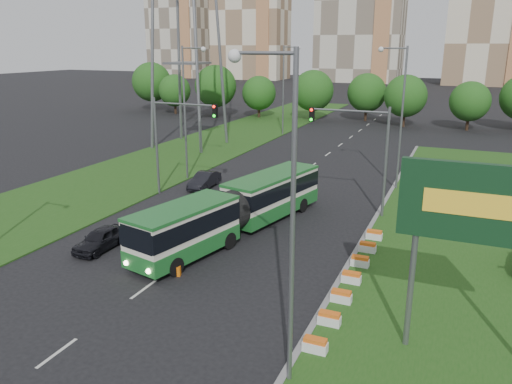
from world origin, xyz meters
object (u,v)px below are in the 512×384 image
at_px(articulated_bus, 234,209).
at_px(shopping_trolley, 178,271).
at_px(traffic_mast_median, 364,143).
at_px(car_left_far, 204,180).
at_px(traffic_mast_left, 173,132).
at_px(pedestrian, 174,253).
at_px(car_left_near, 101,239).
at_px(billboard, 483,213).

xyz_separation_m(articulated_bus, shopping_trolley, (-0.10, -7.03, -1.44)).
bearing_deg(traffic_mast_median, articulated_bus, -134.79).
height_order(car_left_far, shopping_trolley, car_left_far).
relative_size(traffic_mast_left, pedestrian, 4.79).
height_order(traffic_mast_left, car_left_far, traffic_mast_left).
bearing_deg(pedestrian, traffic_mast_left, 36.51).
distance_m(traffic_mast_left, articulated_bus, 10.81).
xyz_separation_m(car_left_near, car_left_far, (-0.76, 14.55, 0.01)).
bearing_deg(car_left_near, billboard, -8.96).
bearing_deg(car_left_near, car_left_far, 93.35).
relative_size(car_left_near, shopping_trolley, 7.22).
height_order(traffic_mast_median, shopping_trolley, traffic_mast_median).
bearing_deg(articulated_bus, shopping_trolley, -77.81).
height_order(traffic_mast_median, articulated_bus, traffic_mast_median).
xyz_separation_m(traffic_mast_left, shopping_trolley, (8.16, -12.98, -5.08)).
bearing_deg(car_left_far, pedestrian, -70.50).
xyz_separation_m(car_left_near, shopping_trolley, (6.28, -1.38, -0.40)).
bearing_deg(articulated_bus, billboard, -19.22).
relative_size(billboard, car_left_near, 2.02).
distance_m(traffic_mast_median, car_left_near, 18.89).
bearing_deg(car_left_far, car_left_near, -90.20).
height_order(car_left_near, pedestrian, pedestrian).
xyz_separation_m(car_left_far, pedestrian, (6.25, -14.94, 0.15)).
height_order(pedestrian, shopping_trolley, pedestrian).
distance_m(traffic_mast_left, car_left_far, 5.62).
bearing_deg(car_left_far, traffic_mast_median, -11.07).
height_order(articulated_bus, shopping_trolley, articulated_bus).
relative_size(billboard, car_left_far, 1.92).
height_order(traffic_mast_left, shopping_trolley, traffic_mast_left).
bearing_deg(shopping_trolley, traffic_mast_left, 106.87).
distance_m(traffic_mast_left, pedestrian, 14.79).
distance_m(car_left_near, pedestrian, 5.50).
bearing_deg(pedestrian, car_left_far, 27.65).
relative_size(car_left_near, car_left_far, 0.95).
bearing_deg(traffic_mast_left, pedestrian, -58.43).
height_order(traffic_mast_left, pedestrian, traffic_mast_left).
distance_m(billboard, traffic_mast_left, 27.16).
relative_size(traffic_mast_left, articulated_bus, 0.47).
bearing_deg(traffic_mast_left, traffic_mast_median, 3.77).
relative_size(traffic_mast_median, car_left_near, 2.02).
bearing_deg(pedestrian, shopping_trolley, -136.23).
bearing_deg(shopping_trolley, traffic_mast_median, 48.13).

